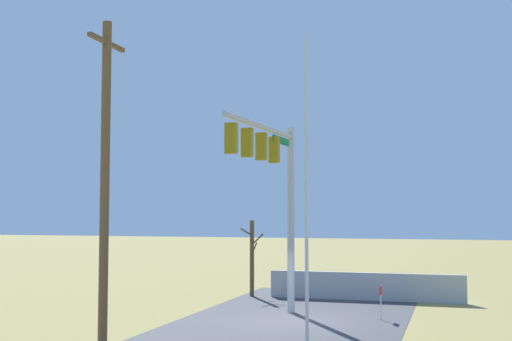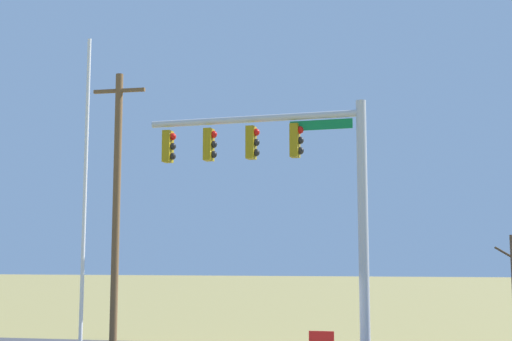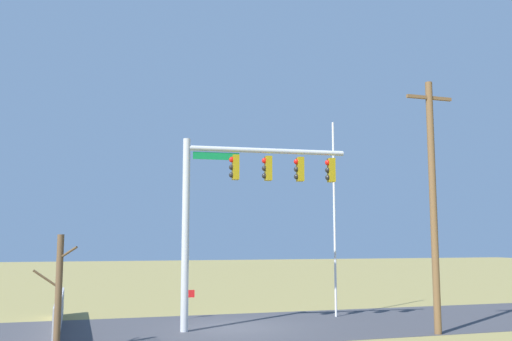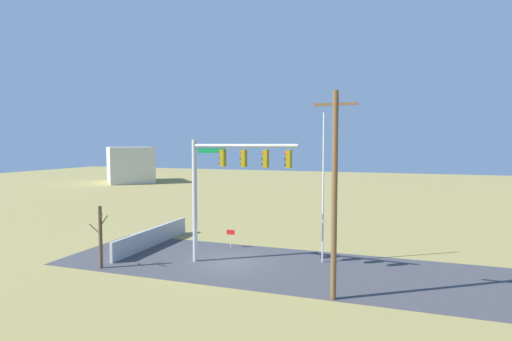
% 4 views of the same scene
% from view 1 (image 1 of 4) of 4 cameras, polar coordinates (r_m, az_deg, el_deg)
% --- Properties ---
extents(ground_plane, '(160.00, 160.00, 0.00)m').
position_cam_1_polar(ground_plane, '(23.83, 3.10, -12.99)').
color(ground_plane, olive).
extents(sidewalk_corner, '(6.00, 6.00, 0.01)m').
position_cam_1_polar(sidewalk_corner, '(26.89, 3.59, -11.93)').
color(sidewalk_corner, '#B7B5AD').
rests_on(sidewalk_corner, ground_plane).
extents(retaining_fence, '(0.20, 8.59, 1.22)m').
position_cam_1_polar(retaining_fence, '(29.75, 9.47, -9.93)').
color(retaining_fence, '#A8A8AD').
rests_on(retaining_fence, ground_plane).
extents(signal_mast, '(6.46, 0.79, 7.20)m').
position_cam_1_polar(signal_mast, '(23.80, 1.52, -0.50)').
color(signal_mast, '#B2B5BA').
rests_on(signal_mast, ground_plane).
extents(flagpole, '(0.10, 0.10, 8.74)m').
position_cam_1_polar(flagpole, '(18.16, 4.41, -2.01)').
color(flagpole, silver).
rests_on(flagpole, ground_plane).
extents(utility_pole, '(1.90, 0.26, 9.27)m').
position_cam_1_polar(utility_pole, '(18.84, -13.01, -0.66)').
color(utility_pole, brown).
rests_on(utility_pole, ground_plane).
extents(bare_tree, '(1.27, 1.02, 3.51)m').
position_cam_1_polar(bare_tree, '(30.69, -0.35, -7.53)').
color(bare_tree, brown).
rests_on(bare_tree, ground_plane).
extents(open_sign, '(0.56, 0.04, 1.22)m').
position_cam_1_polar(open_sign, '(24.41, 10.80, -10.56)').
color(open_sign, silver).
rests_on(open_sign, ground_plane).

